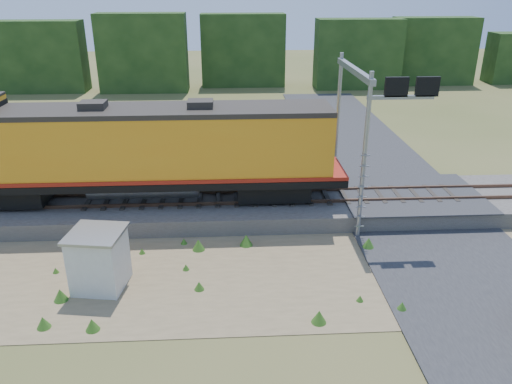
{
  "coord_description": "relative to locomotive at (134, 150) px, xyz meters",
  "views": [
    {
      "loc": [
        -2.07,
        -16.64,
        10.73
      ],
      "look_at": [
        -0.98,
        3.0,
        2.4
      ],
      "focal_mm": 35.0,
      "sensor_mm": 36.0,
      "label": 1
    }
  ],
  "objects": [
    {
      "name": "ground",
      "position": [
        6.55,
        -6.0,
        -3.42
      ],
      "size": [
        140.0,
        140.0,
        0.0
      ],
      "primitive_type": "plane",
      "color": "#475123",
      "rests_on": "ground"
    },
    {
      "name": "ballast",
      "position": [
        6.55,
        -0.0,
        -3.02
      ],
      "size": [
        70.0,
        5.0,
        0.8
      ],
      "primitive_type": "cube",
      "color": "slate",
      "rests_on": "ground"
    },
    {
      "name": "rails",
      "position": [
        6.55,
        -0.0,
        -2.54
      ],
      "size": [
        70.0,
        1.54,
        0.16
      ],
      "color": "brown",
      "rests_on": "ballast"
    },
    {
      "name": "dirt_shoulder",
      "position": [
        4.55,
        -5.5,
        -3.41
      ],
      "size": [
        26.0,
        8.0,
        0.03
      ],
      "primitive_type": "cube",
      "color": "#8C7754",
      "rests_on": "ground"
    },
    {
      "name": "road",
      "position": [
        13.55,
        -5.26,
        -3.34
      ],
      "size": [
        7.0,
        66.0,
        0.86
      ],
      "color": "#38383A",
      "rests_on": "ground"
    },
    {
      "name": "tree_line_north",
      "position": [
        6.55,
        32.0,
        -0.35
      ],
      "size": [
        130.0,
        3.0,
        6.5
      ],
      "color": "#183312",
      "rests_on": "ground"
    },
    {
      "name": "weed_clumps",
      "position": [
        3.05,
        -5.9,
        -3.42
      ],
      "size": [
        15.0,
        6.2,
        0.56
      ],
      "primitive_type": null,
      "color": "#36671D",
      "rests_on": "ground"
    },
    {
      "name": "locomotive",
      "position": [
        0.0,
        0.0,
        0.0
      ],
      "size": [
        19.36,
        2.95,
        5.0
      ],
      "color": "black",
      "rests_on": "rails"
    },
    {
      "name": "shed",
      "position": [
        -0.47,
        -6.22,
        -2.25
      ],
      "size": [
        2.22,
        2.22,
        2.31
      ],
      "rotation": [
        0.0,
        0.0,
        -0.15
      ],
      "color": "silver",
      "rests_on": "ground"
    },
    {
      "name": "signal_gantry",
      "position": [
        10.6,
        -0.68,
        2.13
      ],
      "size": [
        2.95,
        6.2,
        7.43
      ],
      "color": "gray",
      "rests_on": "ground"
    }
  ]
}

